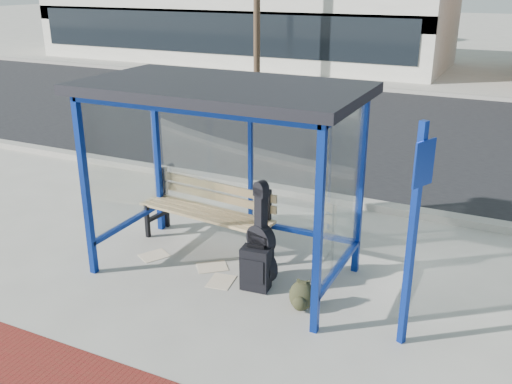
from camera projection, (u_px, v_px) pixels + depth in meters
The scene contains 15 objects.
ground at pixel (225, 271), 7.35m from camera, with size 120.00×120.00×0.00m, color #B2ADA0.
curb_near at pixel (306, 194), 9.77m from camera, with size 60.00×0.25×0.12m, color gray.
street_asphalt at pixel (380, 130), 14.08m from camera, with size 60.00×10.00×0.00m, color black.
curb_far at pixel (420, 92), 18.36m from camera, with size 60.00×0.25×0.12m, color gray.
far_sidewalk at pixel (431, 85), 19.97m from camera, with size 60.00×4.00×0.01m, color #B2ADA0.
bus_shelter at pixel (224, 112), 6.67m from camera, with size 3.30×1.80×2.42m.
storefront_white at pixel (241, 14), 25.44m from camera, with size 18.00×6.04×4.00m.
bench at pixel (208, 209), 7.92m from camera, with size 2.04×0.68×0.95m.
guitar_bag at pixel (261, 249), 6.92m from camera, with size 0.48×0.28×1.26m.
suitcase at pixel (256, 269), 6.83m from camera, with size 0.36×0.26×0.60m.
backpack at pixel (301, 297), 6.45m from camera, with size 0.32×0.30×0.35m.
sign_post at pixel (414, 226), 5.45m from camera, with size 0.15×0.28×2.35m.
newspaper_a at pixel (154, 256), 7.75m from camera, with size 0.36×0.29×0.01m, color white.
newspaper_b at pixel (212, 267), 7.45m from camera, with size 0.38×0.30×0.01m, color white.
newspaper_c at pixel (221, 281), 7.09m from camera, with size 0.37×0.29×0.01m, color white.
Camera 1 is at (3.19, -5.69, 3.56)m, focal length 40.00 mm.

